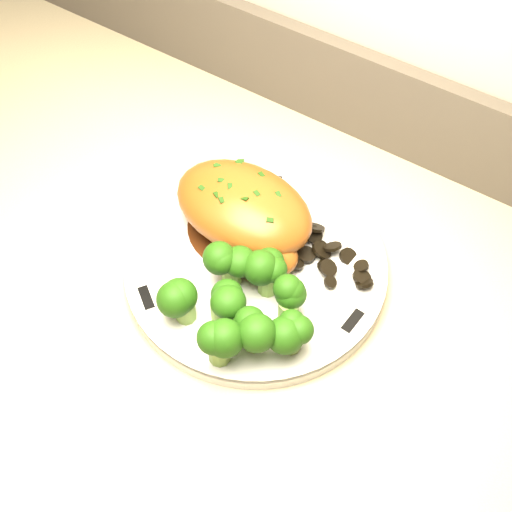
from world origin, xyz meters
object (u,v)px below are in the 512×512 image
Objects in this scene: plate at (256,267)px; chicken_breast at (246,212)px; counter at (17,313)px; broccoli_florets at (244,307)px.

chicken_breast reaches higher than plate.
plate is 0.06m from chicken_breast.
counter is 13.30× the size of chicken_breast.
broccoli_florets is at bearing -1.05° from counter.
chicken_breast is (0.49, 0.09, 0.53)m from counter.
counter is at bearing -167.95° from chicken_breast.
broccoli_florets is at bearing -54.04° from chicken_breast.
broccoli_florets is (0.55, -0.01, 0.53)m from counter.
plate is at bearing 6.35° from counter.
broccoli_florets is at bearing -64.25° from plate.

